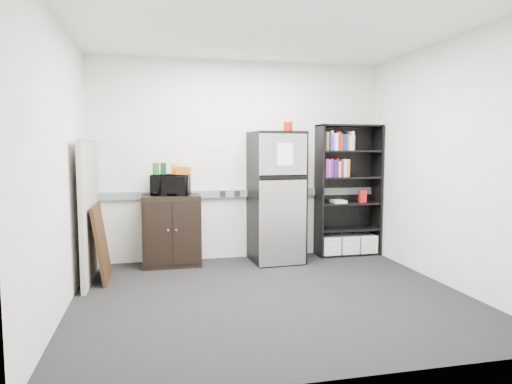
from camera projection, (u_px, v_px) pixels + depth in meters
floor at (272, 296)px, 4.71m from camera, size 4.00×4.00×0.00m
wall_back at (240, 161)px, 6.28m from camera, size 4.00×0.02×2.70m
wall_right at (448, 164)px, 5.02m from camera, size 0.02×3.50×2.70m
wall_left at (59, 167)px, 4.14m from camera, size 0.02×3.50×2.70m
ceiling at (273, 27)px, 4.45m from camera, size 4.00×3.50×0.02m
electrical_raceway at (240, 193)px, 6.29m from camera, size 3.92×0.05×0.10m
wall_note at (215, 146)px, 6.18m from camera, size 0.14×0.00×0.10m
bookshelf at (348, 191)px, 6.48m from camera, size 0.90×0.34×1.85m
cubicle_partition at (89, 210)px, 5.26m from camera, size 0.06×1.30×1.62m
cabinet at (171, 230)px, 5.91m from camera, size 0.74×0.49×0.92m
microwave at (171, 185)px, 5.84m from camera, size 0.53×0.41×0.26m
snack_box_a at (156, 169)px, 5.82m from camera, size 0.08×0.07×0.15m
snack_box_b at (163, 169)px, 5.84m from camera, size 0.08×0.06×0.15m
snack_box_c at (175, 169)px, 5.87m from camera, size 0.08×0.06×0.14m
snack_bag at (183, 171)px, 5.84m from camera, size 0.20×0.14×0.10m
refrigerator at (276, 197)px, 6.10m from camera, size 0.69×0.71×1.74m
coffee_can at (288, 126)px, 6.18m from camera, size 0.12×0.12×0.17m
framed_poster at (102, 242)px, 5.25m from camera, size 0.16×0.69×0.88m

